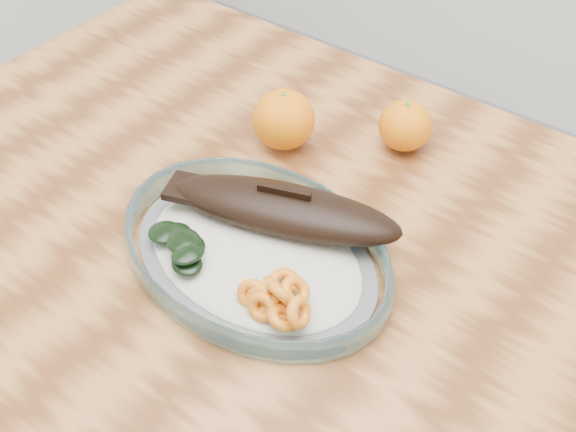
{
  "coord_description": "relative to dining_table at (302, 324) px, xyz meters",
  "views": [
    {
      "loc": [
        0.3,
        -0.43,
        1.32
      ],
      "look_at": [
        -0.05,
        0.04,
        0.77
      ],
      "focal_mm": 45.0,
      "sensor_mm": 36.0,
      "label": 1
    }
  ],
  "objects": [
    {
      "name": "plated_meal",
      "position": [
        -0.05,
        -0.02,
        0.12
      ],
      "size": [
        0.62,
        0.62,
        0.08
      ],
      "rotation": [
        0.0,
        0.0,
        -0.08
      ],
      "color": "white",
      "rests_on": "dining_table"
    },
    {
      "name": "orange_right",
      "position": [
        -0.02,
        0.25,
        0.13
      ],
      "size": [
        0.07,
        0.07,
        0.07
      ],
      "primitive_type": "sphere",
      "color": "orange",
      "rests_on": "dining_table"
    },
    {
      "name": "dining_table",
      "position": [
        0.0,
        0.0,
        0.0
      ],
      "size": [
        1.2,
        0.8,
        0.75
      ],
      "color": "brown",
      "rests_on": "ground"
    },
    {
      "name": "orange_left",
      "position": [
        -0.15,
        0.16,
        0.14
      ],
      "size": [
        0.08,
        0.08,
        0.08
      ],
      "primitive_type": "sphere",
      "color": "orange",
      "rests_on": "dining_table"
    }
  ]
}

